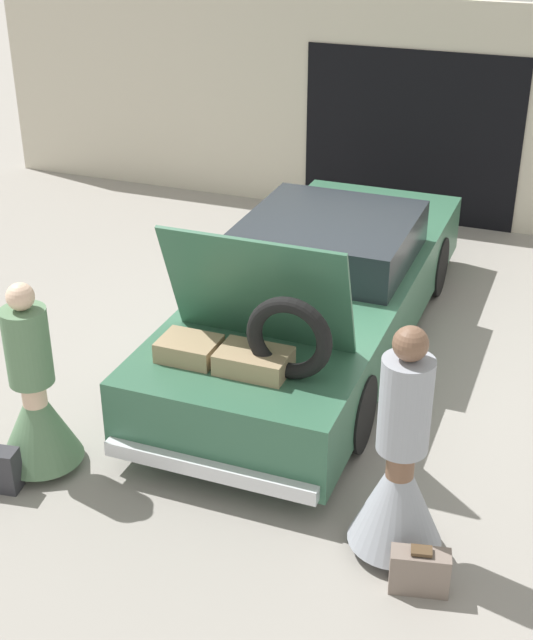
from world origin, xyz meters
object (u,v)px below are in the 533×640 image
(car, at_px, (319,292))
(person_left, at_px, (36,405))
(person_right, at_px, (399,476))
(suitcase_beside_right_person, at_px, (420,571))

(car, bearing_deg, person_left, -118.05)
(person_right, height_order, suitcase_beside_right_person, person_right)
(person_right, bearing_deg, suitcase_beside_right_person, -135.07)
(car, distance_m, suitcase_beside_right_person, 3.39)
(car, bearing_deg, suitcase_beside_right_person, -60.46)
(person_left, relative_size, suitcase_beside_right_person, 3.84)
(car, relative_size, person_right, 2.97)
(person_left, bearing_deg, suitcase_beside_right_person, 95.63)
(person_right, xyz_separation_m, suitcase_beside_right_person, (0.25, -0.33, -0.46))
(suitcase_beside_right_person, bearing_deg, car, 119.54)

